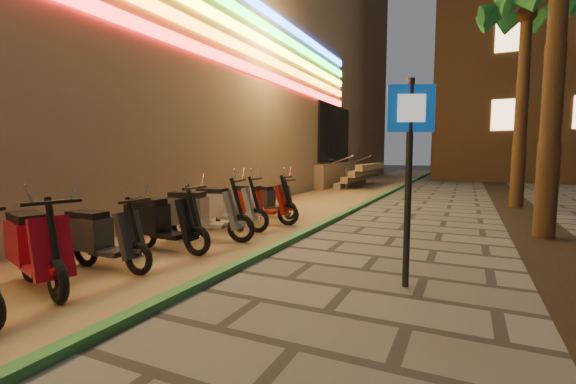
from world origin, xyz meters
The scene contains 14 objects.
ground centered at (0.00, 0.00, 0.00)m, with size 120.00×120.00×0.00m, color #474442.
parking_strip centered at (-2.60, 10.00, 0.01)m, with size 3.40×60.00×0.01m, color #8C7251.
green_curb centered at (-0.90, 10.00, 0.05)m, with size 0.18×60.00×0.10m, color #286C36.
planting_strip centered at (3.60, 5.00, 0.01)m, with size 1.20×40.00×0.02m, color black.
mall_building centered at (-15.47, 10.02, 7.48)m, with size 24.23×44.00×15.00m.
palm_d centered at (3.60, 12.00, 5.94)m, with size 2.97×3.02×7.16m.
pedestrian_sign centered at (1.49, 2.85, 1.70)m, with size 0.54×0.25×2.62m.
scooter_4 centered at (-2.77, 0.83, 0.53)m, with size 1.71×0.91×1.21m.
scooter_5 centered at (-2.72, 1.73, 0.48)m, with size 1.56×0.55×1.10m.
scooter_6 centered at (-2.69, 2.91, 0.52)m, with size 1.69×0.59×1.20m.
scooter_7 centered at (-2.56, 3.88, 0.54)m, with size 1.78×0.81×1.25m.
scooter_8 centered at (-2.74, 4.94, 0.53)m, with size 1.74×0.66×1.22m.
scooter_9 centered at (-2.49, 5.97, 0.52)m, with size 1.72×0.67×1.21m.
scooter_10 centered at (-2.71, 7.06, 0.46)m, with size 1.51×0.74×1.07m.
Camera 1 is at (2.15, -2.13, 1.69)m, focal length 24.00 mm.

